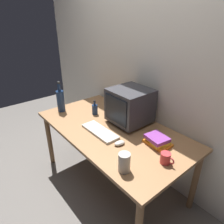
{
  "coord_description": "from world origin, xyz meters",
  "views": [
    {
      "loc": [
        1.36,
        -1.12,
        1.76
      ],
      "look_at": [
        0.0,
        0.0,
        0.9
      ],
      "focal_mm": 32.42,
      "sensor_mm": 36.0,
      "label": 1
    }
  ],
  "objects_px": {
    "bottle_short": "(95,109)",
    "book_stack": "(157,141)",
    "computer_mouse": "(120,143)",
    "bottle_tall": "(61,100)",
    "mug": "(166,158)",
    "crt_monitor": "(130,106)",
    "metal_canister": "(124,162)",
    "keyboard": "(100,131)"
  },
  "relations": [
    {
      "from": "metal_canister",
      "to": "bottle_tall",
      "type": "bearing_deg",
      "value": 174.6
    },
    {
      "from": "book_stack",
      "to": "metal_canister",
      "type": "height_order",
      "value": "metal_canister"
    },
    {
      "from": "bottle_tall",
      "to": "bottle_short",
      "type": "bearing_deg",
      "value": 38.89
    },
    {
      "from": "mug",
      "to": "computer_mouse",
      "type": "bearing_deg",
      "value": -164.24
    },
    {
      "from": "metal_canister",
      "to": "bottle_short",
      "type": "bearing_deg",
      "value": 157.5
    },
    {
      "from": "computer_mouse",
      "to": "mug",
      "type": "bearing_deg",
      "value": 26.55
    },
    {
      "from": "book_stack",
      "to": "mug",
      "type": "relative_size",
      "value": 1.91
    },
    {
      "from": "keyboard",
      "to": "metal_canister",
      "type": "bearing_deg",
      "value": -18.23
    },
    {
      "from": "bottle_tall",
      "to": "computer_mouse",
      "type": "bearing_deg",
      "value": 4.43
    },
    {
      "from": "bottle_short",
      "to": "keyboard",
      "type": "bearing_deg",
      "value": -28.61
    },
    {
      "from": "computer_mouse",
      "to": "keyboard",
      "type": "bearing_deg",
      "value": -166.47
    },
    {
      "from": "book_stack",
      "to": "metal_canister",
      "type": "distance_m",
      "value": 0.45
    },
    {
      "from": "keyboard",
      "to": "mug",
      "type": "relative_size",
      "value": 3.5
    },
    {
      "from": "keyboard",
      "to": "mug",
      "type": "xyz_separation_m",
      "value": [
        0.68,
        0.13,
        0.03
      ]
    },
    {
      "from": "crt_monitor",
      "to": "metal_canister",
      "type": "xyz_separation_m",
      "value": [
        0.5,
        -0.54,
        -0.12
      ]
    },
    {
      "from": "bottle_tall",
      "to": "metal_canister",
      "type": "distance_m",
      "value": 1.22
    },
    {
      "from": "bottle_short",
      "to": "mug",
      "type": "xyz_separation_m",
      "value": [
        1.04,
        -0.07,
        -0.02
      ]
    },
    {
      "from": "book_stack",
      "to": "crt_monitor",
      "type": "bearing_deg",
      "value": 168.61
    },
    {
      "from": "mug",
      "to": "bottle_tall",
      "type": "bearing_deg",
      "value": -172.11
    },
    {
      "from": "bottle_short",
      "to": "metal_canister",
      "type": "height_order",
      "value": "bottle_short"
    },
    {
      "from": "crt_monitor",
      "to": "metal_canister",
      "type": "distance_m",
      "value": 0.75
    },
    {
      "from": "bottle_short",
      "to": "book_stack",
      "type": "relative_size",
      "value": 0.75
    },
    {
      "from": "crt_monitor",
      "to": "keyboard",
      "type": "relative_size",
      "value": 0.93
    },
    {
      "from": "bottle_short",
      "to": "book_stack",
      "type": "xyz_separation_m",
      "value": [
        0.84,
        0.08,
        -0.02
      ]
    },
    {
      "from": "mug",
      "to": "metal_canister",
      "type": "xyz_separation_m",
      "value": [
        -0.14,
        -0.3,
        0.03
      ]
    },
    {
      "from": "computer_mouse",
      "to": "metal_canister",
      "type": "bearing_deg",
      "value": -24.81
    },
    {
      "from": "computer_mouse",
      "to": "metal_canister",
      "type": "distance_m",
      "value": 0.33
    },
    {
      "from": "book_stack",
      "to": "bottle_tall",
      "type": "bearing_deg",
      "value": -164.0
    },
    {
      "from": "mug",
      "to": "bottle_short",
      "type": "bearing_deg",
      "value": 176.22
    },
    {
      "from": "bottle_short",
      "to": "book_stack",
      "type": "distance_m",
      "value": 0.84
    },
    {
      "from": "mug",
      "to": "metal_canister",
      "type": "height_order",
      "value": "metal_canister"
    },
    {
      "from": "bottle_short",
      "to": "computer_mouse",
      "type": "bearing_deg",
      "value": -16.09
    },
    {
      "from": "keyboard",
      "to": "bottle_tall",
      "type": "bearing_deg",
      "value": -175.04
    },
    {
      "from": "keyboard",
      "to": "computer_mouse",
      "type": "xyz_separation_m",
      "value": [
        0.27,
        0.01,
        0.01
      ]
    },
    {
      "from": "bottle_tall",
      "to": "mug",
      "type": "relative_size",
      "value": 3.05
    },
    {
      "from": "computer_mouse",
      "to": "book_stack",
      "type": "xyz_separation_m",
      "value": [
        0.21,
        0.26,
        0.02
      ]
    },
    {
      "from": "computer_mouse",
      "to": "book_stack",
      "type": "height_order",
      "value": "book_stack"
    },
    {
      "from": "keyboard",
      "to": "bottle_short",
      "type": "distance_m",
      "value": 0.41
    },
    {
      "from": "computer_mouse",
      "to": "book_stack",
      "type": "distance_m",
      "value": 0.33
    },
    {
      "from": "crt_monitor",
      "to": "metal_canister",
      "type": "height_order",
      "value": "crt_monitor"
    },
    {
      "from": "crt_monitor",
      "to": "mug",
      "type": "bearing_deg",
      "value": -20.01
    },
    {
      "from": "computer_mouse",
      "to": "bottle_short",
      "type": "distance_m",
      "value": 0.66
    }
  ]
}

